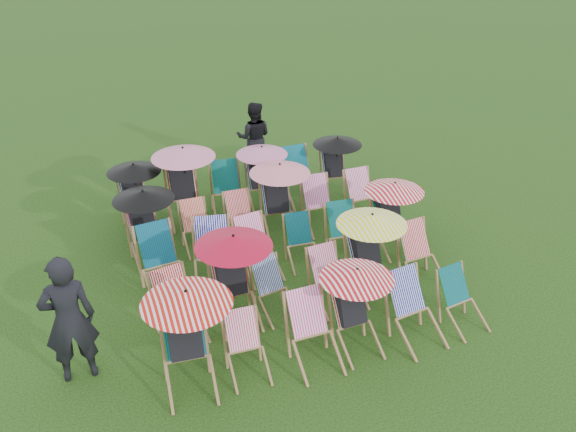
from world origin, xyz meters
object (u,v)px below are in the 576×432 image
object	(u,v)px
person_rear	(254,137)
deckchair_29	(336,165)
deckchair_0	(187,339)
deckchair_5	(463,301)
person_left	(69,320)

from	to	relation	value
person_rear	deckchair_29	bearing A→B (deg)	150.26
deckchair_0	deckchair_5	world-z (taller)	deckchair_0
deckchair_5	person_left	bearing A→B (deg)	161.73
person_left	deckchair_5	bearing A→B (deg)	169.58
deckchair_5	person_rear	world-z (taller)	person_rear
deckchair_0	deckchair_29	xyz separation A→B (m)	(4.05, 4.52, -0.11)
person_left	person_rear	distance (m)	6.89
deckchair_0	person_rear	world-z (taller)	person_rear
deckchair_0	person_rear	xyz separation A→B (m)	(2.78, 6.11, 0.06)
deckchair_29	deckchair_5	bearing A→B (deg)	-82.02
deckchair_5	deckchair_29	distance (m)	4.67
deckchair_0	person_left	bearing A→B (deg)	158.81
deckchair_29	person_left	distance (m)	6.70
deckchair_29	person_rear	bearing A→B (deg)	136.04
deckchair_29	person_rear	xyz separation A→B (m)	(-1.28, 1.60, 0.17)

